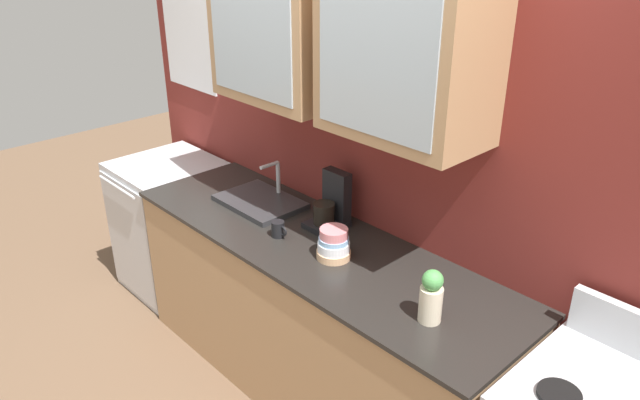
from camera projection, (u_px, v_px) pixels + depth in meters
name	position (u px, v px, depth m)	size (l,w,h in m)	color
ground_plane	(315.00, 384.00, 3.34)	(10.00, 10.00, 0.00)	brown
back_wall_unit	(362.00, 116.00, 2.92)	(3.80, 0.49, 2.65)	maroon
counter	(315.00, 318.00, 3.15)	(2.24, 0.68, 0.90)	#A87F56
sink_faucet	(261.00, 201.00, 3.33)	(0.46, 0.33, 0.22)	#2D2D30
bowl_stack	(334.00, 245.00, 2.80)	(0.16, 0.16, 0.15)	#E0AD7F
vase	(431.00, 297.00, 2.35)	(0.09, 0.09, 0.23)	beige
cup_near_sink	(278.00, 229.00, 2.99)	(0.10, 0.07, 0.08)	black
dishwasher	(172.00, 225.00, 4.08)	(0.59, 0.66, 0.90)	silver
coffee_maker	(331.00, 206.00, 3.07)	(0.17, 0.20, 0.29)	black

